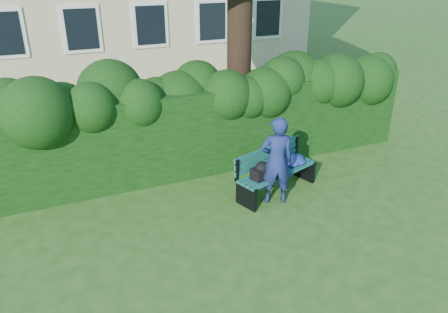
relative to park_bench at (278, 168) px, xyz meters
name	(u,v)px	position (x,y,z in m)	size (l,w,h in m)	color
ground	(237,218)	(-1.15, -0.59, -0.50)	(80.00, 80.00, 0.00)	#205616
hedge	(194,130)	(-1.15, 1.61, 0.40)	(10.00, 1.00, 1.80)	black
park_bench	(278,168)	(0.00, 0.00, 0.00)	(1.87, 1.08, 0.89)	#0E463D
man_reading	(276,161)	(-0.26, -0.35, 0.35)	(0.62, 0.40, 1.69)	navy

